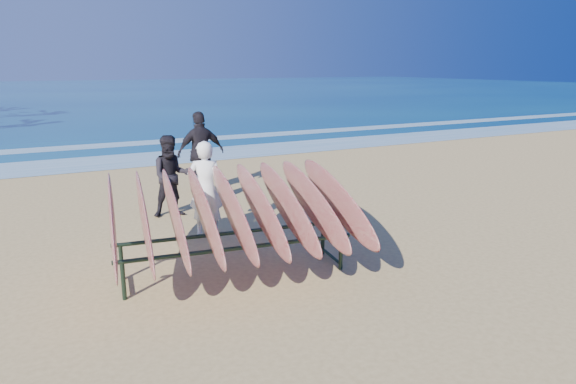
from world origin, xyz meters
The scene contains 8 objects.
ground centered at (0.00, 0.00, 0.00)m, with size 120.00×120.00×0.00m, color tan.
ocean centered at (0.00, 55.00, 0.01)m, with size 160.00×160.00×0.00m, color navy.
foam_near centered at (0.00, 10.00, 0.01)m, with size 160.00×160.00×0.00m, color white.
foam_far centered at (0.00, 13.50, 0.01)m, with size 160.00×160.00×0.00m, color white.
surfboard_rack centered at (-1.10, 0.30, 0.93)m, with size 3.51×3.14×1.53m.
person_white centered at (-0.89, 2.09, 0.82)m, with size 0.60×0.39×1.64m, color white.
person_dark_a centered at (-1.09, 3.52, 0.78)m, with size 0.76×0.59×1.57m, color black.
person_dark_b centered at (-0.01, 5.07, 0.93)m, with size 1.08×0.45×1.85m, color black.
Camera 1 is at (-3.50, -5.99, 2.84)m, focal length 32.00 mm.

